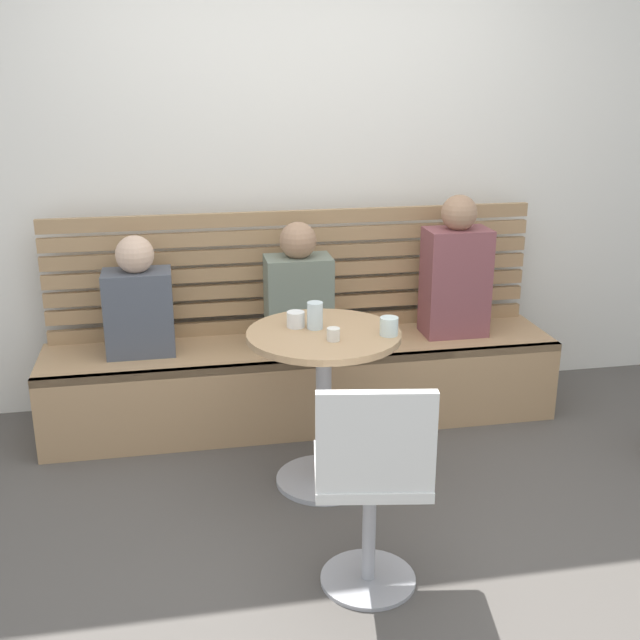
{
  "coord_description": "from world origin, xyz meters",
  "views": [
    {
      "loc": [
        -0.64,
        -2.64,
        1.87
      ],
      "look_at": [
        -0.01,
        0.66,
        0.75
      ],
      "focal_mm": 43.91,
      "sensor_mm": 36.0,
      "label": 1
    }
  ],
  "objects_px": {
    "cafe_table": "(324,379)",
    "cup_ceramic_white": "(296,319)",
    "white_chair": "(372,480)",
    "cup_glass_tall": "(315,315)",
    "cup_glass_short": "(389,326)",
    "person_child_left": "(298,291)",
    "cup_espresso_small": "(333,334)",
    "booth_bench": "(303,382)",
    "person_adult": "(456,273)",
    "person_child_middle": "(138,303)"
  },
  "relations": [
    {
      "from": "cafe_table",
      "to": "cup_ceramic_white",
      "type": "bearing_deg",
      "value": 140.45
    },
    {
      "from": "white_chair",
      "to": "cup_glass_tall",
      "type": "height_order",
      "value": "cup_glass_tall"
    },
    {
      "from": "cup_ceramic_white",
      "to": "cup_glass_short",
      "type": "bearing_deg",
      "value": -25.86
    },
    {
      "from": "person_child_left",
      "to": "cup_espresso_small",
      "type": "bearing_deg",
      "value": -88.61
    },
    {
      "from": "cup_ceramic_white",
      "to": "cup_glass_tall",
      "type": "bearing_deg",
      "value": -24.5
    },
    {
      "from": "booth_bench",
      "to": "person_adult",
      "type": "relative_size",
      "value": 3.54
    },
    {
      "from": "booth_bench",
      "to": "person_adult",
      "type": "height_order",
      "value": "person_adult"
    },
    {
      "from": "person_child_middle",
      "to": "cup_espresso_small",
      "type": "bearing_deg",
      "value": -44.48
    },
    {
      "from": "person_child_left",
      "to": "person_child_middle",
      "type": "xyz_separation_m",
      "value": [
        -0.81,
        0.02,
        -0.02
      ]
    },
    {
      "from": "cafe_table",
      "to": "white_chair",
      "type": "distance_m",
      "value": 0.81
    },
    {
      "from": "white_chair",
      "to": "cup_glass_tall",
      "type": "bearing_deg",
      "value": 92.81
    },
    {
      "from": "person_child_left",
      "to": "person_child_middle",
      "type": "height_order",
      "value": "person_child_left"
    },
    {
      "from": "white_chair",
      "to": "cup_espresso_small",
      "type": "relative_size",
      "value": 15.18
    },
    {
      "from": "booth_bench",
      "to": "person_child_middle",
      "type": "bearing_deg",
      "value": 178.03
    },
    {
      "from": "person_child_middle",
      "to": "booth_bench",
      "type": "bearing_deg",
      "value": -1.97
    },
    {
      "from": "person_adult",
      "to": "cup_glass_short",
      "type": "height_order",
      "value": "person_adult"
    },
    {
      "from": "booth_bench",
      "to": "person_child_middle",
      "type": "relative_size",
      "value": 4.41
    },
    {
      "from": "booth_bench",
      "to": "cup_glass_short",
      "type": "relative_size",
      "value": 33.75
    },
    {
      "from": "person_adult",
      "to": "cup_glass_short",
      "type": "bearing_deg",
      "value": -127.03
    },
    {
      "from": "person_adult",
      "to": "cafe_table",
      "type": "bearing_deg",
      "value": -141.23
    },
    {
      "from": "booth_bench",
      "to": "person_child_left",
      "type": "relative_size",
      "value": 4.13
    },
    {
      "from": "white_chair",
      "to": "person_child_left",
      "type": "bearing_deg",
      "value": 90.54
    },
    {
      "from": "person_child_middle",
      "to": "cup_ceramic_white",
      "type": "bearing_deg",
      "value": -40.98
    },
    {
      "from": "booth_bench",
      "to": "cafe_table",
      "type": "bearing_deg",
      "value": -91.6
    },
    {
      "from": "cafe_table",
      "to": "white_chair",
      "type": "height_order",
      "value": "white_chair"
    },
    {
      "from": "person_adult",
      "to": "person_child_middle",
      "type": "height_order",
      "value": "person_adult"
    },
    {
      "from": "person_child_left",
      "to": "cup_glass_tall",
      "type": "height_order",
      "value": "person_child_left"
    },
    {
      "from": "person_child_middle",
      "to": "cup_glass_short",
      "type": "height_order",
      "value": "person_child_middle"
    },
    {
      "from": "cup_glass_tall",
      "to": "cafe_table",
      "type": "bearing_deg",
      "value": -61.75
    },
    {
      "from": "white_chair",
      "to": "cup_glass_short",
      "type": "distance_m",
      "value": 0.83
    },
    {
      "from": "booth_bench",
      "to": "cup_glass_short",
      "type": "distance_m",
      "value": 0.98
    },
    {
      "from": "cup_espresso_small",
      "to": "white_chair",
      "type": "bearing_deg",
      "value": -90.44
    },
    {
      "from": "cafe_table",
      "to": "white_chair",
      "type": "bearing_deg",
      "value": -89.03
    },
    {
      "from": "cafe_table",
      "to": "cup_glass_short",
      "type": "relative_size",
      "value": 9.25
    },
    {
      "from": "person_child_left",
      "to": "cup_ceramic_white",
      "type": "bearing_deg",
      "value": -100.42
    },
    {
      "from": "cup_espresso_small",
      "to": "booth_bench",
      "type": "bearing_deg",
      "value": 90.02
    },
    {
      "from": "white_chair",
      "to": "cup_ceramic_white",
      "type": "distance_m",
      "value": 0.96
    },
    {
      "from": "cup_ceramic_white",
      "to": "cup_glass_tall",
      "type": "relative_size",
      "value": 0.67
    },
    {
      "from": "person_child_middle",
      "to": "person_child_left",
      "type": "bearing_deg",
      "value": -1.46
    },
    {
      "from": "cafe_table",
      "to": "cup_glass_short",
      "type": "height_order",
      "value": "cup_glass_short"
    },
    {
      "from": "person_adult",
      "to": "person_child_middle",
      "type": "distance_m",
      "value": 1.67
    },
    {
      "from": "person_child_left",
      "to": "cafe_table",
      "type": "bearing_deg",
      "value": -89.98
    },
    {
      "from": "cafe_table",
      "to": "person_adult",
      "type": "relative_size",
      "value": 0.97
    },
    {
      "from": "cup_glass_short",
      "to": "cup_glass_tall",
      "type": "bearing_deg",
      "value": 153.77
    },
    {
      "from": "person_child_left",
      "to": "cup_glass_tall",
      "type": "distance_m",
      "value": 0.63
    },
    {
      "from": "cafe_table",
      "to": "cup_glass_short",
      "type": "distance_m",
      "value": 0.39
    },
    {
      "from": "person_adult",
      "to": "person_child_middle",
      "type": "bearing_deg",
      "value": 179.56
    },
    {
      "from": "white_chair",
      "to": "cup_glass_short",
      "type": "relative_size",
      "value": 10.63
    },
    {
      "from": "person_child_middle",
      "to": "cup_ceramic_white",
      "type": "distance_m",
      "value": 0.94
    },
    {
      "from": "person_adult",
      "to": "person_child_left",
      "type": "xyz_separation_m",
      "value": [
        -0.86,
        -0.01,
        -0.05
      ]
    }
  ]
}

